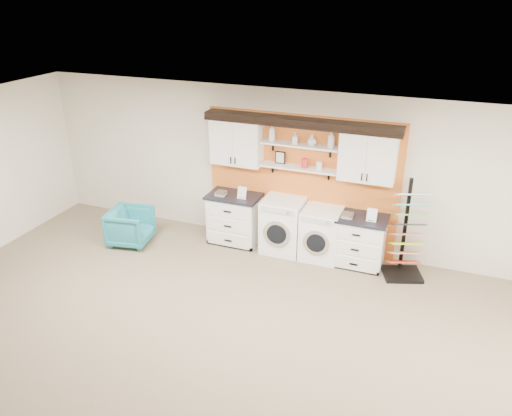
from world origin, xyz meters
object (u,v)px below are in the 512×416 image
at_px(base_cabinet_right, 358,240).
at_px(dryer, 321,233).
at_px(base_cabinet_left, 235,218).
at_px(sample_rack, 405,247).
at_px(armchair, 131,226).
at_px(washer, 283,225).

distance_m(base_cabinet_right, dryer, 0.64).
xyz_separation_m(base_cabinet_left, base_cabinet_right, (2.26, 0.00, -0.02)).
bearing_deg(sample_rack, armchair, 168.45).
height_order(base_cabinet_right, dryer, dryer).
xyz_separation_m(base_cabinet_right, dryer, (-0.64, -0.00, 0.01)).
bearing_deg(sample_rack, washer, 157.86).
distance_m(base_cabinet_left, dryer, 1.62).
height_order(sample_rack, armchair, sample_rack).
height_order(base_cabinet_right, washer, washer).
relative_size(base_cabinet_right, armchair, 1.23).
height_order(base_cabinet_left, dryer, base_cabinet_left).
distance_m(sample_rack, armchair, 4.81).
height_order(base_cabinet_left, base_cabinet_right, base_cabinet_left).
bearing_deg(armchair, base_cabinet_left, -76.65).
relative_size(base_cabinet_left, sample_rack, 0.58).
distance_m(dryer, sample_rack, 1.41).
relative_size(base_cabinet_left, dryer, 1.05).
bearing_deg(base_cabinet_right, sample_rack, -8.35).
bearing_deg(dryer, base_cabinet_right, 0.30).
bearing_deg(dryer, sample_rack, -4.41).
height_order(washer, sample_rack, sample_rack).
relative_size(dryer, sample_rack, 0.55).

